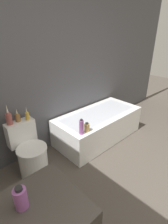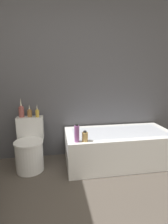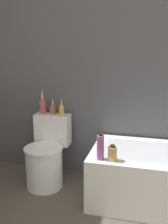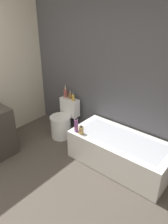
{
  "view_description": "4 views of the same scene",
  "coord_description": "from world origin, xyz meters",
  "views": [
    {
      "loc": [
        -1.31,
        0.0,
        1.81
      ],
      "look_at": [
        0.26,
        1.67,
        0.72
      ],
      "focal_mm": 28.0,
      "sensor_mm": 36.0,
      "label": 1
    },
    {
      "loc": [
        -0.17,
        -0.52,
        1.33
      ],
      "look_at": [
        0.19,
        1.66,
        0.84
      ],
      "focal_mm": 28.0,
      "sensor_mm": 36.0,
      "label": 2
    },
    {
      "loc": [
        0.46,
        -0.49,
        1.41
      ],
      "look_at": [
        -0.09,
        1.63,
        0.86
      ],
      "focal_mm": 42.0,
      "sensor_mm": 36.0,
      "label": 3
    },
    {
      "loc": [
        2.06,
        -0.68,
        2.34
      ],
      "look_at": [
        0.22,
        1.55,
        0.87
      ],
      "focal_mm": 35.0,
      "sensor_mm": 36.0,
      "label": 4
    }
  ],
  "objects": [
    {
      "name": "wall_back_tiled",
      "position": [
        0.0,
        2.23,
        1.3
      ],
      "size": [
        6.4,
        0.06,
        2.6
      ],
      "color": "#4C4C51",
      "rests_on": "ground_plane"
    },
    {
      "name": "bathtub",
      "position": [
        0.74,
        1.81,
        0.25
      ],
      "size": [
        1.56,
        0.74,
        0.49
      ],
      "color": "white",
      "rests_on": "ground"
    },
    {
      "name": "toilet",
      "position": [
        -0.55,
        1.86,
        0.3
      ],
      "size": [
        0.39,
        0.54,
        0.7
      ],
      "color": "white",
      "rests_on": "ground"
    },
    {
      "name": "vase_gold",
      "position": [
        -0.66,
        2.07,
        0.8
      ],
      "size": [
        0.08,
        0.08,
        0.28
      ],
      "color": "#994C47",
      "rests_on": "toilet"
    },
    {
      "name": "vase_silver",
      "position": [
        -0.55,
        2.08,
        0.77
      ],
      "size": [
        0.07,
        0.07,
        0.18
      ],
      "color": "olive",
      "rests_on": "toilet"
    },
    {
      "name": "vase_bronze",
      "position": [
        -0.44,
        2.03,
        0.77
      ],
      "size": [
        0.05,
        0.05,
        0.19
      ],
      "color": "gold",
      "rests_on": "toilet"
    },
    {
      "name": "shampoo_bottle_tall",
      "position": [
        0.08,
        1.53,
        0.59
      ],
      "size": [
        0.06,
        0.06,
        0.23
      ],
      "color": "#8C4C8C",
      "rests_on": "bathtub"
    },
    {
      "name": "shampoo_bottle_short",
      "position": [
        0.18,
        1.53,
        0.55
      ],
      "size": [
        0.08,
        0.08,
        0.14
      ],
      "color": "tan",
      "rests_on": "bathtub"
    }
  ]
}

